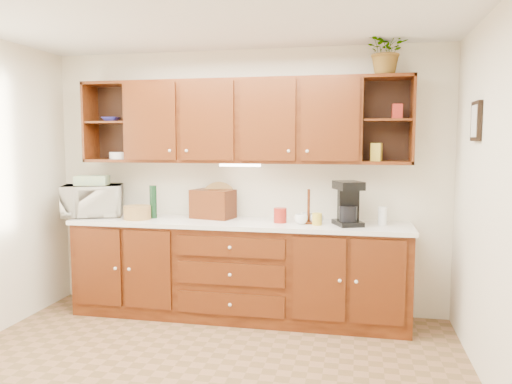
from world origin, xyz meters
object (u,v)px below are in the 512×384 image
at_px(bread_box, 213,204).
at_px(potted_plant, 387,51).
at_px(coffee_maker, 348,204).
at_px(microwave, 93,201).

height_order(bread_box, potted_plant, potted_plant).
bearing_deg(coffee_maker, microwave, 156.59).
height_order(microwave, bread_box, microwave).
relative_size(microwave, coffee_maker, 1.44).
xyz_separation_m(microwave, potted_plant, (2.87, 0.08, 1.40)).
distance_m(bread_box, potted_plant, 2.17).
relative_size(microwave, bread_box, 1.43).
bearing_deg(microwave, coffee_maker, -22.70).
bearing_deg(microwave, potted_plant, -20.45).
bearing_deg(coffee_maker, bread_box, 150.89).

